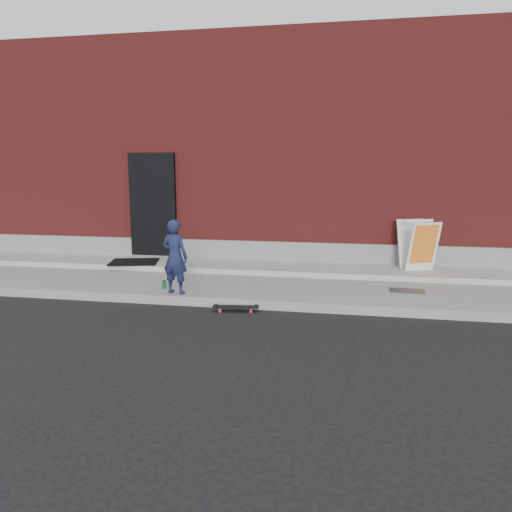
% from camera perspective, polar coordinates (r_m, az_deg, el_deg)
% --- Properties ---
extents(ground, '(80.00, 80.00, 0.00)m').
position_cam_1_polar(ground, '(7.92, -1.96, -6.05)').
color(ground, black).
rests_on(ground, ground).
extents(sidewalk, '(20.00, 3.00, 0.15)m').
position_cam_1_polar(sidewalk, '(9.32, 0.07, -3.11)').
color(sidewalk, gray).
rests_on(sidewalk, ground).
extents(apron, '(20.00, 1.20, 0.10)m').
position_cam_1_polar(apron, '(10.16, 1.02, -1.30)').
color(apron, gray).
rests_on(apron, sidewalk).
extents(building, '(20.00, 8.10, 5.00)m').
position_cam_1_polar(building, '(14.52, 4.20, 11.17)').
color(building, maroon).
rests_on(building, ground).
extents(child, '(0.50, 0.38, 1.23)m').
position_cam_1_polar(child, '(8.25, -9.25, -0.09)').
color(child, '#171D41').
rests_on(child, sidewalk).
extents(skateboard, '(0.71, 0.28, 0.08)m').
position_cam_1_polar(skateboard, '(7.77, -2.33, -5.89)').
color(skateboard, red).
rests_on(skateboard, ground).
extents(pizza_sign, '(0.80, 0.86, 0.97)m').
position_cam_1_polar(pizza_sign, '(10.12, 18.05, 1.25)').
color(pizza_sign, silver).
rests_on(pizza_sign, apron).
extents(soda_can, '(0.09, 0.09, 0.13)m').
position_cam_1_polar(soda_can, '(8.73, -10.45, -3.23)').
color(soda_can, '#1B893C').
rests_on(soda_can, sidewalk).
extents(doormat, '(1.12, 0.98, 0.03)m').
position_cam_1_polar(doormat, '(10.70, -13.75, -0.66)').
color(doormat, black).
rests_on(doormat, apron).
extents(utility_plate, '(0.58, 0.38, 0.02)m').
position_cam_1_polar(utility_plate, '(8.75, 16.89, -3.86)').
color(utility_plate, '#4A4B4F').
rests_on(utility_plate, sidewalk).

